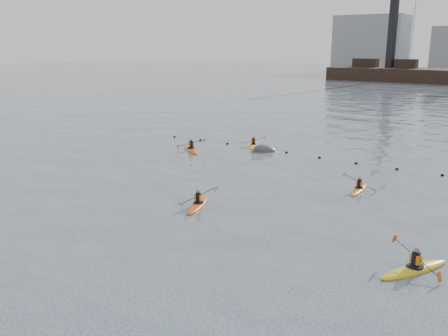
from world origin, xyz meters
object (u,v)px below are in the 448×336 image
at_px(kayaker_3, 359,189).
at_px(kayaker_5, 254,145).
at_px(mooring_buoy, 265,151).
at_px(kayaker_2, 191,149).
at_px(kayaker_1, 415,268).
at_px(kayaker_0, 198,204).

height_order(kayaker_3, kayaker_5, kayaker_3).
bearing_deg(mooring_buoy, kayaker_2, -147.57).
bearing_deg(kayaker_1, kayaker_3, 148.88).
distance_m(kayaker_0, kayaker_5, 16.39).
distance_m(kayaker_0, mooring_buoy, 14.78).
xyz_separation_m(kayaker_1, mooring_buoy, (-15.70, 15.58, -0.11)).
xyz_separation_m(kayaker_2, mooring_buoy, (5.27, 3.35, -0.11)).
distance_m(kayaker_5, mooring_buoy, 2.14).
bearing_deg(kayaker_2, kayaker_0, -102.12).
bearing_deg(kayaker_1, kayaker_2, 177.97).
distance_m(kayaker_0, kayaker_2, 14.25).
xyz_separation_m(kayaker_2, kayaker_5, (3.44, 4.45, -0.01)).
xyz_separation_m(kayaker_0, kayaker_5, (-5.74, 15.35, -0.00)).
bearing_deg(kayaker_3, mooring_buoy, 143.75).
height_order(kayaker_5, mooring_buoy, kayaker_5).
bearing_deg(kayaker_1, kayaker_0, -158.19).
bearing_deg(kayaker_5, kayaker_0, -96.10).
bearing_deg(kayaker_3, kayaker_1, -63.68).
relative_size(kayaker_0, kayaker_2, 1.01).
distance_m(kayaker_2, mooring_buoy, 6.25).
relative_size(kayaker_1, kayaker_2, 1.04).
xyz_separation_m(kayaker_2, kayaker_3, (15.51, -3.02, -0.02)).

